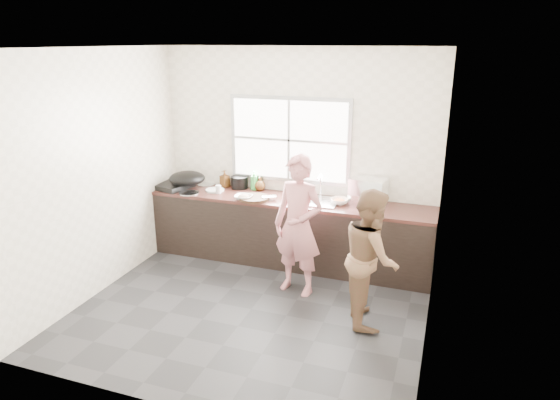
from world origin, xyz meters
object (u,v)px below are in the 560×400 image
(burner, at_px, (172,185))
(pot_lid_right, at_px, (206,184))
(bowl_held, at_px, (306,200))
(bottle_brown_tall, at_px, (225,179))
(pot_lid_left, at_px, (189,193))
(dish_rack, at_px, (368,191))
(black_pot, at_px, (240,182))
(plate_food, at_px, (215,190))
(bottle_brown_short, at_px, (260,184))
(cutting_board, at_px, (254,198))
(person_side, at_px, (371,257))
(woman, at_px, (298,230))
(bottle_green, at_px, (254,180))
(bowl_mince, at_px, (244,197))
(glass_jar, at_px, (218,189))
(bowl_crabs, at_px, (339,202))
(wok, at_px, (187,178))

(burner, relative_size, pot_lid_right, 1.85)
(bowl_held, relative_size, bottle_brown_tall, 0.82)
(pot_lid_left, bearing_deg, dish_rack, 8.99)
(black_pot, distance_m, bottle_brown_tall, 0.22)
(black_pot, distance_m, plate_food, 0.35)
(bottle_brown_short, distance_m, pot_lid_left, 0.94)
(cutting_board, height_order, pot_lid_right, cutting_board)
(pot_lid_right, bearing_deg, person_side, -27.51)
(bowl_held, height_order, bottle_brown_short, bottle_brown_short)
(black_pot, relative_size, dish_rack, 0.54)
(woman, relative_size, pot_lid_left, 5.73)
(bottle_brown_short, distance_m, dish_rack, 1.45)
(woman, relative_size, burner, 3.36)
(bowl_held, distance_m, bottle_green, 0.85)
(bottle_brown_short, xyz_separation_m, pot_lid_left, (-0.82, -0.44, -0.08))
(bowl_mince, xyz_separation_m, burner, (-1.11, 0.16, 0.01))
(dish_rack, bearing_deg, woman, -116.78)
(black_pot, bearing_deg, bowl_mince, -60.74)
(pot_lid_right, bearing_deg, dish_rack, -2.06)
(glass_jar, bearing_deg, pot_lid_left, -159.04)
(person_side, height_order, black_pot, person_side)
(person_side, bearing_deg, cutting_board, 43.50)
(woman, distance_m, burner, 2.11)
(plate_food, distance_m, pot_lid_right, 0.33)
(cutting_board, height_order, glass_jar, glass_jar)
(bowl_held, bearing_deg, plate_food, 177.59)
(bowl_crabs, bearing_deg, bowl_mince, -169.61)
(glass_jar, height_order, pot_lid_left, glass_jar)
(bowl_crabs, bearing_deg, glass_jar, -177.18)
(dish_rack, distance_m, pot_lid_left, 2.30)
(bowl_held, xyz_separation_m, black_pot, (-1.01, 0.27, 0.05))
(bottle_brown_short, bearing_deg, bottle_green, 180.00)
(bottle_brown_short, height_order, dish_rack, dish_rack)
(plate_food, bearing_deg, woman, -27.74)
(plate_food, relative_size, bottle_green, 0.94)
(person_side, height_order, pot_lid_left, person_side)
(burner, distance_m, pot_lid_left, 0.38)
(wok, bearing_deg, glass_jar, -3.52)
(person_side, relative_size, bottle_green, 5.38)
(person_side, bearing_deg, pot_lid_right, 45.02)
(cutting_board, bearing_deg, dish_rack, 13.36)
(bottle_green, distance_m, pot_lid_right, 0.73)
(pot_lid_right, bearing_deg, plate_food, -41.57)
(dish_rack, bearing_deg, person_side, -69.66)
(bowl_mince, relative_size, burner, 0.49)
(pot_lid_right, bearing_deg, bottle_brown_tall, 0.00)
(bowl_crabs, height_order, plate_food, bowl_crabs)
(plate_food, height_order, bottle_brown_short, bottle_brown_short)
(glass_jar, bearing_deg, bowl_mince, -18.36)
(bottle_brown_short, bearing_deg, burner, -166.37)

